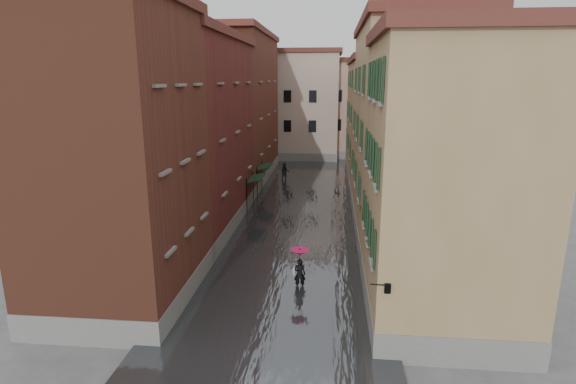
% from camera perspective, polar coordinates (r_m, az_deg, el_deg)
% --- Properties ---
extents(ground, '(120.00, 120.00, 0.00)m').
position_cam_1_polar(ground, '(22.95, -0.78, -11.72)').
color(ground, '#555457').
rests_on(ground, ground).
extents(floodwater, '(10.00, 60.00, 0.20)m').
position_cam_1_polar(floodwater, '(35.03, 1.55, -2.28)').
color(floodwater, '#414548').
rests_on(floodwater, ground).
extents(building_left_near, '(6.00, 8.00, 13.00)m').
position_cam_1_polar(building_left_near, '(21.01, -20.86, 3.59)').
color(building_left_near, brown).
rests_on(building_left_near, ground).
extents(building_left_mid, '(6.00, 14.00, 12.50)m').
position_cam_1_polar(building_left_mid, '(31.17, -11.95, 6.93)').
color(building_left_mid, maroon).
rests_on(building_left_mid, ground).
extents(building_left_far, '(6.00, 16.00, 14.00)m').
position_cam_1_polar(building_left_far, '(45.57, -6.35, 10.30)').
color(building_left_far, brown).
rests_on(building_left_far, ground).
extents(building_right_near, '(6.00, 8.00, 11.50)m').
position_cam_1_polar(building_right_near, '(19.57, 19.30, 0.76)').
color(building_right_near, olive).
rests_on(building_right_near, ground).
extents(building_right_mid, '(6.00, 14.00, 13.00)m').
position_cam_1_polar(building_right_mid, '(30.09, 14.60, 7.01)').
color(building_right_mid, tan).
rests_on(building_right_mid, ground).
extents(building_right_far, '(6.00, 16.00, 11.50)m').
position_cam_1_polar(building_right_far, '(44.96, 11.64, 8.45)').
color(building_right_far, olive).
rests_on(building_right_far, ground).
extents(building_end_cream, '(12.00, 9.00, 13.00)m').
position_cam_1_polar(building_end_cream, '(58.86, 0.37, 10.76)').
color(building_end_cream, '#BAA993').
rests_on(building_end_cream, ground).
extents(building_end_pink, '(10.00, 9.00, 12.00)m').
position_cam_1_polar(building_end_pink, '(60.76, 9.17, 10.22)').
color(building_end_pink, tan).
rests_on(building_end_pink, ground).
extents(awning_near, '(1.09, 2.96, 2.80)m').
position_cam_1_polar(awning_near, '(34.94, -4.13, 1.66)').
color(awning_near, black).
rests_on(awning_near, ground).
extents(awning_far, '(1.09, 2.72, 2.80)m').
position_cam_1_polar(awning_far, '(39.49, -3.00, 3.12)').
color(awning_far, black).
rests_on(awning_far, ground).
extents(wall_lantern, '(0.71, 0.22, 0.35)m').
position_cam_1_polar(wall_lantern, '(16.25, 12.44, -11.77)').
color(wall_lantern, black).
rests_on(wall_lantern, ground).
extents(window_planters, '(0.59, 6.33, 0.84)m').
position_cam_1_polar(window_planters, '(22.09, 10.04, -3.19)').
color(window_planters, brown).
rests_on(window_planters, ground).
extents(pedestrian_main, '(0.92, 0.92, 2.06)m').
position_cam_1_polar(pedestrian_main, '(22.03, 1.49, -9.31)').
color(pedestrian_main, black).
rests_on(pedestrian_main, ground).
extents(pedestrian_far, '(0.98, 0.81, 1.86)m').
position_cam_1_polar(pedestrian_far, '(45.07, -0.40, 2.55)').
color(pedestrian_far, black).
rests_on(pedestrian_far, ground).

